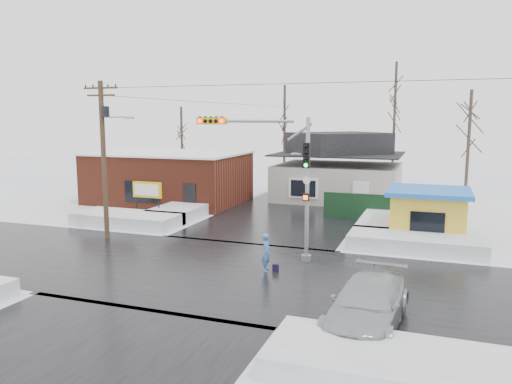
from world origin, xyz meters
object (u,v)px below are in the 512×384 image
(pedestrian, at_px, (266,253))
(car, at_px, (367,304))
(utility_pole, at_px, (104,151))
(kiosk, at_px, (428,213))
(traffic_signal, at_px, (276,168))
(marquee_sign, at_px, (147,191))

(pedestrian, relative_size, car, 0.31)
(utility_pole, relative_size, kiosk, 1.96)
(traffic_signal, bearing_deg, kiosk, 44.84)
(car, bearing_deg, utility_pole, 158.55)
(traffic_signal, bearing_deg, marquee_sign, 150.28)
(kiosk, bearing_deg, traffic_signal, -135.16)
(pedestrian, bearing_deg, kiosk, -49.87)
(utility_pole, bearing_deg, car, -25.27)
(traffic_signal, distance_m, utility_pole, 10.39)
(marquee_sign, bearing_deg, kiosk, 1.55)
(traffic_signal, bearing_deg, pedestrian, -83.13)
(pedestrian, bearing_deg, utility_pole, 61.87)
(kiosk, bearing_deg, car, -96.82)
(marquee_sign, xyz_separation_m, car, (16.83, -13.43, -1.11))
(utility_pole, relative_size, pedestrian, 5.13)
(pedestrian, distance_m, car, 6.95)
(kiosk, distance_m, pedestrian, 11.50)
(utility_pole, height_order, kiosk, utility_pole)
(traffic_signal, relative_size, marquee_sign, 2.75)
(traffic_signal, height_order, marquee_sign, traffic_signal)
(kiosk, bearing_deg, marquee_sign, -178.45)
(marquee_sign, distance_m, kiosk, 18.51)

